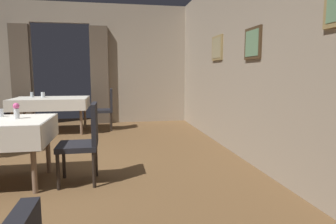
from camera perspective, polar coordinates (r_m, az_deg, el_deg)
ground at (r=3.99m, az=-29.06°, el=-11.99°), size 10.08×10.08×0.00m
wall_right at (r=4.06m, az=18.30°, el=10.45°), size 0.16×8.40×3.00m
wall_back at (r=7.85m, az=-19.96°, el=8.80°), size 6.40×0.27×3.00m
dining_table_far at (r=6.80m, az=-21.81°, el=1.91°), size 1.55×1.04×0.75m
chair_mid_right at (r=3.53m, az=-15.90°, el=-5.08°), size 0.44×0.44×0.93m
chair_far_right at (r=6.76m, az=-11.93°, el=0.93°), size 0.44×0.44×0.93m
flower_vase_mid at (r=3.78m, az=-27.38°, el=0.31°), size 0.07×0.07×0.18m
glass_mid_b at (r=4.06m, az=-29.77°, el=-0.14°), size 0.07×0.07×0.09m
glass_far_a at (r=6.93m, az=-23.13°, el=3.09°), size 0.08×0.08×0.12m
glass_far_b at (r=7.11m, az=-24.94°, el=3.08°), size 0.06×0.06×0.12m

